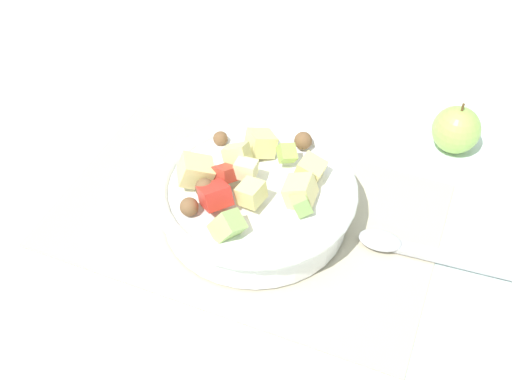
{
  "coord_description": "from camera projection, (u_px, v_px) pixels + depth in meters",
  "views": [
    {
      "loc": [
        -0.23,
        0.54,
        0.64
      ],
      "look_at": [
        -0.01,
        -0.0,
        0.05
      ],
      "focal_mm": 44.58,
      "sensor_mm": 36.0,
      "label": 1
    }
  ],
  "objects": [
    {
      "name": "salad_bowl",
      "position": [
        255.0,
        195.0,
        0.83
      ],
      "size": [
        0.27,
        0.27,
        0.1
      ],
      "color": "white",
      "rests_on": "placemat"
    },
    {
      "name": "serving_spoon",
      "position": [
        417.0,
        250.0,
        0.81
      ],
      "size": [
        0.22,
        0.04,
        0.01
      ],
      "color": "#B7B7BC",
      "rests_on": "placemat"
    },
    {
      "name": "ground_plane",
      "position": [
        246.0,
        216.0,
        0.87
      ],
      "size": [
        2.4,
        2.4,
        0.0
      ],
      "primitive_type": "plane",
      "color": "silver"
    },
    {
      "name": "whole_apple",
      "position": [
        456.0,
        130.0,
        0.94
      ],
      "size": [
        0.07,
        0.07,
        0.08
      ],
      "color": "#9EC656",
      "rests_on": "ground_plane"
    },
    {
      "name": "placemat",
      "position": [
        246.0,
        214.0,
        0.86
      ],
      "size": [
        0.51,
        0.32,
        0.01
      ],
      "primitive_type": "cube",
      "color": "#BCB299",
      "rests_on": "ground_plane"
    }
  ]
}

